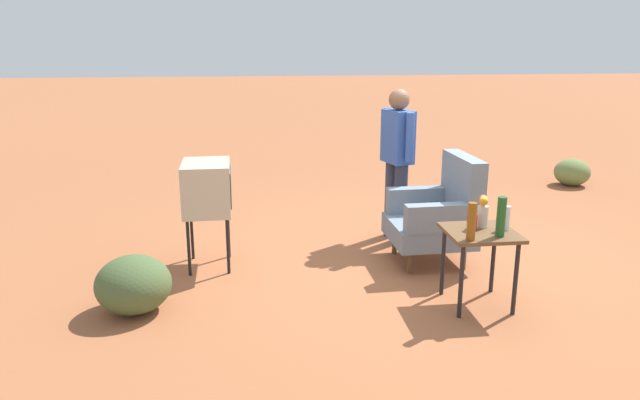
{
  "coord_description": "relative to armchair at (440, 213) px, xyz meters",
  "views": [
    {
      "loc": [
        5.48,
        -1.79,
        2.15
      ],
      "look_at": [
        0.01,
        -1.13,
        0.65
      ],
      "focal_mm": 33.41,
      "sensor_mm": 36.0,
      "label": 1
    }
  ],
  "objects": [
    {
      "name": "shrub_far",
      "position": [
        0.81,
        -2.79,
        -0.26
      ],
      "size": [
        0.61,
        0.61,
        0.47
      ],
      "primitive_type": "ellipsoid",
      "color": "#475B33",
      "rests_on": "ground"
    },
    {
      "name": "side_table",
      "position": [
        1.01,
        0.01,
        0.05
      ],
      "size": [
        0.56,
        0.56,
        0.64
      ],
      "color": "black",
      "rests_on": "ground"
    },
    {
      "name": "person_standing",
      "position": [
        -0.73,
        -0.26,
        0.44
      ],
      "size": [
        0.55,
        0.31,
        1.64
      ],
      "color": "#2D3347",
      "rests_on": "ground"
    },
    {
      "name": "soda_can_red",
      "position": [
        0.96,
        -0.04,
        0.21
      ],
      "size": [
        0.07,
        0.07,
        0.12
      ],
      "primitive_type": "cylinder",
      "color": "red",
      "rests_on": "side_table"
    },
    {
      "name": "bottle_wine_green",
      "position": [
        1.15,
        0.11,
        0.3
      ],
      "size": [
        0.07,
        0.07,
        0.32
      ],
      "primitive_type": "cylinder",
      "color": "#1E5623",
      "rests_on": "side_table"
    },
    {
      "name": "tv_on_stand",
      "position": [
        -0.13,
        -2.24,
        0.28
      ],
      "size": [
        0.61,
        0.46,
        1.03
      ],
      "color": "black",
      "rests_on": "ground"
    },
    {
      "name": "armchair",
      "position": [
        0.0,
        0.0,
        0.0
      ],
      "size": [
        0.8,
        0.8,
        1.06
      ],
      "color": "brown",
      "rests_on": "ground"
    },
    {
      "name": "ground_plane",
      "position": [
        -0.08,
        -0.04,
        -0.5
      ],
      "size": [
        60.0,
        60.0,
        0.0
      ],
      "primitive_type": "plane",
      "color": "#A05B38"
    },
    {
      "name": "bottle_short_clear",
      "position": [
        1.0,
        0.22,
        0.24
      ],
      "size": [
        0.06,
        0.06,
        0.2
      ],
      "primitive_type": "cylinder",
      "color": "silver",
      "rests_on": "side_table"
    },
    {
      "name": "flower_vase",
      "position": [
        0.91,
        0.06,
        0.29
      ],
      "size": [
        0.15,
        0.09,
        0.27
      ],
      "color": "silver",
      "rests_on": "side_table"
    },
    {
      "name": "shrub_near",
      "position": [
        -2.82,
        2.98,
        -0.3
      ],
      "size": [
        0.52,
        0.52,
        0.4
      ],
      "primitive_type": "ellipsoid",
      "color": "olive",
      "rests_on": "ground"
    },
    {
      "name": "bottle_tall_amber",
      "position": [
        1.21,
        -0.15,
        0.29
      ],
      "size": [
        0.07,
        0.07,
        0.3
      ],
      "primitive_type": "cylinder",
      "color": "brown",
      "rests_on": "side_table"
    }
  ]
}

